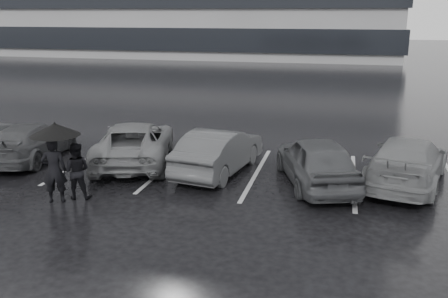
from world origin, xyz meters
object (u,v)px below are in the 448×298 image
Objects in this scene: car_west_a at (219,151)px; car_west_c at (31,142)px; car_east at (407,161)px; pedestrian_left at (54,170)px; pedestrian_right at (76,171)px; car_west_b at (135,143)px; car_main at (317,161)px.

car_west_a is 6.19m from car_west_c.
pedestrian_left reaches higher than car_east.
car_east is 3.09× the size of pedestrian_right.
car_west_b is 8.09m from car_east.
pedestrian_right reaches higher than car_main.
car_west_a is 5.29m from car_east.
car_west_b is (-5.67, 0.79, -0.03)m from car_main.
pedestrian_left is at bearing 28.59° from pedestrian_right.
car_west_b is (-2.80, 0.34, -0.00)m from car_west_a.
pedestrian_right reaches higher than car_west_a.
pedestrian_left is at bearing 65.65° from car_west_b.
car_west_c is (-6.19, -0.11, -0.06)m from car_west_a.
pedestrian_right reaches higher than car_west_c.
pedestrian_right is (3.20, -2.80, 0.14)m from car_west_c.
car_main is 5.72m from car_west_b.
car_west_b is 1.04× the size of car_east.
pedestrian_right is at bearing 53.51° from car_west_a.
car_west_c is 4.26m from pedestrian_right.
pedestrian_right is (-5.86, -2.46, 0.05)m from car_main.
car_west_a is (-2.87, 0.45, -0.03)m from car_main.
car_east is (11.48, 0.30, 0.06)m from car_west_c.
car_main is at bearing 28.96° from car_east.
car_main is at bearing -179.64° from car_west_a.
car_west_c is (-3.39, -0.45, -0.06)m from car_west_b.
pedestrian_right is at bearing -160.04° from pedestrian_left.
car_west_b is 2.84× the size of pedestrian_left.
car_west_a reaches higher than car_west_b.
car_main reaches higher than car_west_b.
car_west_a is 2.82m from car_west_b.
car_main is 2.75× the size of pedestrian_right.
pedestrian_left is (-3.38, -3.27, 0.17)m from car_west_a.
car_west_b reaches higher than car_west_c.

